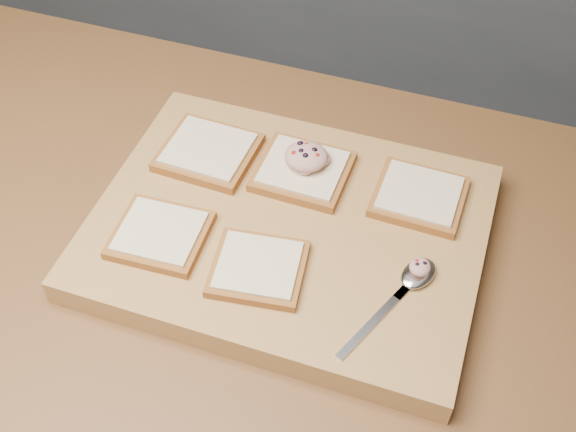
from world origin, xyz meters
name	(u,v)px	position (x,y,z in m)	size (l,w,h in m)	color
island_counter	(311,417)	(0.00, 0.00, 0.45)	(2.00, 0.80, 0.90)	slate
cutting_board	(288,231)	(-0.06, 0.03, 0.92)	(0.52, 0.39, 0.04)	tan
bread_far_left	(208,152)	(-0.20, 0.11, 0.95)	(0.13, 0.12, 0.02)	#A3592A
bread_far_center	(303,171)	(-0.06, 0.12, 0.95)	(0.13, 0.12, 0.02)	#A3592A
bread_far_right	(419,196)	(0.10, 0.13, 0.95)	(0.12, 0.11, 0.02)	#A3592A
bread_near_left	(160,234)	(-0.20, -0.05, 0.95)	(0.12, 0.11, 0.02)	#A3592A
bread_near_center	(258,268)	(-0.06, -0.06, 0.95)	(0.13, 0.12, 0.02)	#A3592A
tuna_salad_dollop	(306,156)	(-0.06, 0.13, 0.97)	(0.06, 0.06, 0.03)	#DEA28E
spoon	(412,280)	(0.12, -0.01, 0.95)	(0.09, 0.18, 0.01)	silver
spoon_salad	(420,267)	(0.13, 0.00, 0.96)	(0.03, 0.03, 0.02)	#DEA28E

